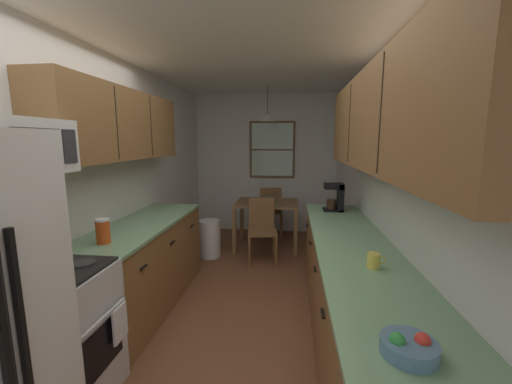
{
  "coord_description": "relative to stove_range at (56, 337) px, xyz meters",
  "views": [
    {
      "loc": [
        0.49,
        -2.25,
        1.72
      ],
      "look_at": [
        0.07,
        1.43,
        1.1
      ],
      "focal_mm": 22.03,
      "sensor_mm": 36.0,
      "label": 1
    }
  ],
  "objects": [
    {
      "name": "coffee_maker",
      "position": [
        2.0,
        2.0,
        0.6
      ],
      "size": [
        0.22,
        0.18,
        0.32
      ],
      "color": "black",
      "rests_on": "counter_right"
    },
    {
      "name": "counter_right",
      "position": [
        1.99,
        0.73,
        -0.02
      ],
      "size": [
        0.64,
        3.29,
        0.9
      ],
      "color": "brown",
      "rests_on": "ground"
    },
    {
      "name": "dining_chair_far",
      "position": [
        1.12,
        3.81,
        0.03
      ],
      "size": [
        0.42,
        0.42,
        0.9
      ],
      "color": "brown",
      "rests_on": "ground"
    },
    {
      "name": "ceiling_slab",
      "position": [
        0.99,
        1.57,
        2.12
      ],
      "size": [
        4.4,
        9.0,
        0.08
      ],
      "primitive_type": "cube",
      "color": "white"
    },
    {
      "name": "upper_cabinets_right",
      "position": [
        2.13,
        0.68,
        1.39
      ],
      "size": [
        0.33,
        2.97,
        0.72
      ],
      "color": "brown"
    },
    {
      "name": "back_window",
      "position": [
        1.12,
        4.15,
        1.07
      ],
      "size": [
        0.83,
        0.05,
        1.04
      ],
      "color": "brown"
    },
    {
      "name": "ground_plane",
      "position": [
        0.99,
        1.57,
        -0.47
      ],
      "size": [
        12.0,
        12.0,
        0.0
      ],
      "primitive_type": "plane",
      "color": "brown"
    },
    {
      "name": "wall_left",
      "position": [
        -0.36,
        1.57,
        0.8
      ],
      "size": [
        0.1,
        9.0,
        2.55
      ],
      "primitive_type": "cube",
      "color": "silver",
      "rests_on": "ground"
    },
    {
      "name": "pendant_light",
      "position": [
        1.1,
        3.22,
        1.58
      ],
      "size": [
        0.25,
        0.25,
        0.55
      ],
      "color": "black"
    },
    {
      "name": "dish_towel",
      "position": [
        0.35,
        0.15,
        0.03
      ],
      "size": [
        0.02,
        0.16,
        0.24
      ],
      "primitive_type": "cube",
      "color": "white"
    },
    {
      "name": "table_serving_bowl",
      "position": [
        1.13,
        3.26,
        0.3
      ],
      "size": [
        0.21,
        0.21,
        0.06
      ],
      "primitive_type": "cylinder",
      "color": "#4C7299",
      "rests_on": "dining_table"
    },
    {
      "name": "microwave_over_range",
      "position": [
        -0.11,
        0.0,
        1.21
      ],
      "size": [
        0.39,
        0.57,
        0.33
      ],
      "color": "white"
    },
    {
      "name": "dining_chair_near",
      "position": [
        1.08,
        2.62,
        0.03
      ],
      "size": [
        0.45,
        0.45,
        0.9
      ],
      "color": "brown",
      "rests_on": "ground"
    },
    {
      "name": "fruit_bowl",
      "position": [
        1.94,
        -0.53,
        0.47
      ],
      "size": [
        0.21,
        0.21,
        0.09
      ],
      "color": "#597F9E",
      "rests_on": "counter_right"
    },
    {
      "name": "upper_cabinets_left",
      "position": [
        -0.15,
        1.19,
        1.39
      ],
      "size": [
        0.33,
        1.98,
        0.65
      ],
      "color": "brown"
    },
    {
      "name": "storage_canister",
      "position": [
        -0.01,
        0.59,
        0.53
      ],
      "size": [
        0.11,
        0.11,
        0.2
      ],
      "color": "#D84C19",
      "rests_on": "counter_left"
    },
    {
      "name": "wall_back",
      "position": [
        0.99,
        4.22,
        0.8
      ],
      "size": [
        4.4,
        0.1,
        2.55
      ],
      "primitive_type": "cube",
      "color": "silver",
      "rests_on": "ground"
    },
    {
      "name": "dining_table",
      "position": [
        1.1,
        3.22,
        0.16
      ],
      "size": [
        0.98,
        0.77,
        0.74
      ],
      "color": "brown",
      "rests_on": "ground"
    },
    {
      "name": "wall_right",
      "position": [
        2.34,
        1.57,
        0.8
      ],
      "size": [
        0.1,
        9.0,
        2.55
      ],
      "primitive_type": "cube",
      "color": "silver",
      "rests_on": "ground"
    },
    {
      "name": "trash_bin",
      "position": [
        0.29,
        2.7,
        -0.2
      ],
      "size": [
        0.31,
        0.31,
        0.55
      ],
      "primitive_type": "cylinder",
      "color": "white",
      "rests_on": "ground"
    },
    {
      "name": "mug_by_coffeemaker",
      "position": [
        2.02,
        0.32,
        0.48
      ],
      "size": [
        0.12,
        0.08,
        0.1
      ],
      "color": "#E5CC4C",
      "rests_on": "counter_right"
    },
    {
      "name": "stove_range",
      "position": [
        0.0,
        0.0,
        0.0
      ],
      "size": [
        0.66,
        0.59,
        1.1
      ],
      "color": "silver",
      "rests_on": "ground"
    },
    {
      "name": "counter_left",
      "position": [
        -0.01,
        1.24,
        -0.02
      ],
      "size": [
        0.64,
        1.9,
        0.9
      ],
      "color": "brown",
      "rests_on": "ground"
    }
  ]
}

